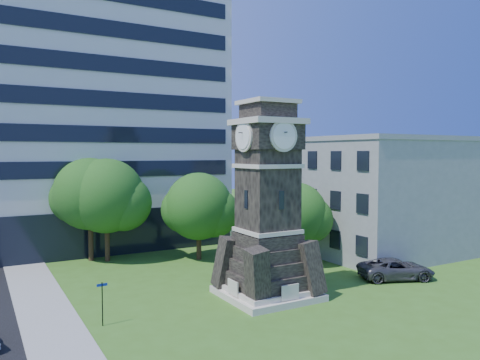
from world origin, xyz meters
TOP-DOWN VIEW (x-y plane):
  - ground at (0.00, 0.00)m, footprint 160.00×160.00m
  - sidewalk at (-9.50, 5.00)m, footprint 3.00×70.00m
  - clock_tower at (3.00, 2.00)m, footprint 5.40×5.40m
  - office_tall at (-3.20, 25.84)m, footprint 26.20×15.11m
  - office_low at (19.97, 8.00)m, footprint 15.20×12.20m
  - car_east_lot at (13.17, 0.81)m, footprint 5.84×4.30m
  - park_bench at (3.03, 2.08)m, footprint 1.83×0.49m
  - street_sign at (-7.17, 2.04)m, footprint 0.55×0.06m
  - tree_nw at (-4.38, 17.55)m, footprint 6.59×5.99m
  - tree_nc at (-3.23, 16.68)m, footprint 6.82×6.20m
  - tree_ne at (3.66, 13.49)m, footprint 6.25×5.68m
  - tree_east at (9.52, 7.81)m, footprint 5.54×5.03m

SIDE VIEW (x-z plane):
  - ground at x=0.00m, z-range 0.00..0.00m
  - sidewalk at x=-9.50m, z-range 0.00..0.06m
  - park_bench at x=3.03m, z-range 0.03..0.97m
  - car_east_lot at x=13.17m, z-range 0.00..1.47m
  - street_sign at x=-7.17m, z-range 0.29..2.59m
  - tree_east at x=9.52m, z-range 0.65..7.31m
  - tree_ne at x=3.66m, z-range 0.66..8.01m
  - office_low at x=19.97m, z-range 0.01..10.41m
  - tree_nc at x=-3.23m, z-range 0.96..9.52m
  - clock_tower at x=3.00m, z-range -0.83..11.39m
  - tree_nw at x=-4.38m, z-range 1.07..9.67m
  - office_tall at x=-3.20m, z-range -0.08..28.52m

